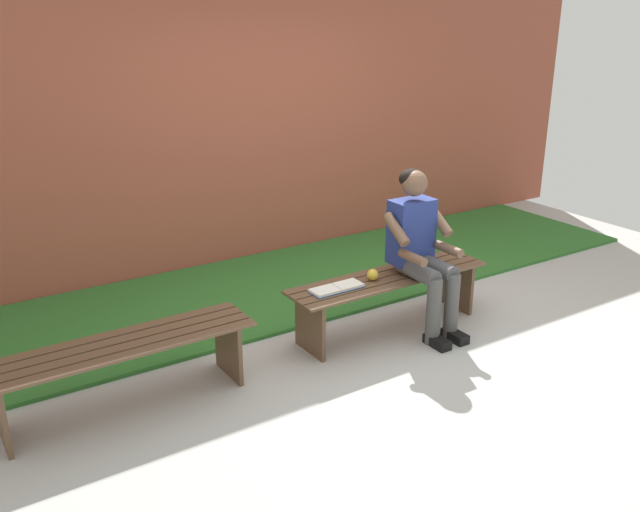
% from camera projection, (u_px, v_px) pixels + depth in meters
% --- Properties ---
extents(ground_plane, '(10.00, 7.00, 0.04)m').
position_uv_depth(ground_plane, '(353.00, 435.00, 4.00)').
color(ground_plane, '#B2B2AD').
extents(grass_strip, '(9.00, 1.69, 0.03)m').
position_uv_depth(grass_strip, '(204.00, 303.00, 5.73)').
color(grass_strip, '#2D6B28').
rests_on(grass_strip, ground).
extents(brick_wall, '(9.50, 0.24, 2.86)m').
position_uv_depth(brick_wall, '(206.00, 116.00, 6.32)').
color(brick_wall, '#9E4C38').
rests_on(brick_wall, ground).
extents(bench_near, '(1.70, 0.43, 0.45)m').
position_uv_depth(bench_near, '(389.00, 289.00, 5.19)').
color(bench_near, brown).
rests_on(bench_near, ground).
extents(bench_far, '(1.68, 0.43, 0.45)m').
position_uv_depth(bench_far, '(122.00, 359.00, 4.14)').
color(bench_far, brown).
rests_on(bench_far, ground).
extents(person_seated, '(0.50, 0.69, 1.25)m').
position_uv_depth(person_seated, '(421.00, 245.00, 5.10)').
color(person_seated, navy).
rests_on(person_seated, ground).
extents(apple, '(0.09, 0.09, 0.09)m').
position_uv_depth(apple, '(373.00, 275.00, 5.06)').
color(apple, gold).
rests_on(apple, bench_near).
extents(book_open, '(0.41, 0.16, 0.02)m').
position_uv_depth(book_open, '(337.00, 288.00, 4.90)').
color(book_open, white).
rests_on(book_open, bench_near).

